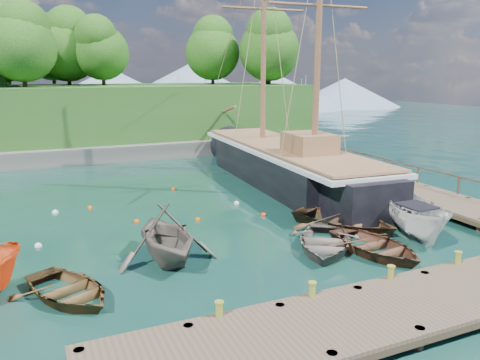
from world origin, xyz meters
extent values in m
plane|color=#0F342A|center=(0.00, 0.00, 0.00)|extent=(160.00, 160.00, 0.00)
cube|color=brown|center=(2.00, -6.50, 0.54)|extent=(20.00, 3.20, 0.12)
cube|color=#2E2518|center=(2.00, -6.50, 0.38)|extent=(20.00, 3.20, 0.20)
cube|color=brown|center=(11.50, 7.00, 0.54)|extent=(3.20, 24.00, 0.12)
cube|color=#2E2518|center=(11.50, 7.00, 0.38)|extent=(3.20, 24.00, 0.20)
cylinder|color=#2E2518|center=(10.20, 18.70, 0.05)|extent=(0.28, 0.28, 1.10)
cylinder|color=#2E2518|center=(12.80, 18.70, 0.05)|extent=(0.28, 0.28, 1.10)
cylinder|color=olive|center=(-4.00, -5.10, 0.00)|extent=(0.26, 0.26, 0.45)
cylinder|color=olive|center=(-1.00, -5.10, 0.00)|extent=(0.26, 0.26, 0.45)
cylinder|color=olive|center=(2.00, -5.10, 0.00)|extent=(0.26, 0.26, 0.45)
cylinder|color=olive|center=(5.00, -5.10, 0.00)|extent=(0.26, 0.26, 0.45)
imported|color=brown|center=(-7.66, -1.05, 0.00)|extent=(4.20, 4.73, 0.81)
imported|color=#665E54|center=(-3.91, 0.73, 0.00)|extent=(4.01, 4.61, 2.37)
imported|color=brown|center=(4.00, -2.00, 0.00)|extent=(3.61, 4.69, 0.90)
imported|color=#625852|center=(2.36, -0.77, 0.00)|extent=(5.23, 5.52, 0.93)
imported|color=brown|center=(4.72, 1.08, 0.00)|extent=(5.53, 6.13, 1.04)
imported|color=silver|center=(7.00, -1.06, 0.00)|extent=(3.66, 5.41, 1.96)
cube|color=black|center=(6.77, 10.45, 0.74)|extent=(5.62, 14.97, 3.06)
cube|color=black|center=(7.32, 19.89, 0.74)|extent=(2.89, 4.77, 2.75)
cube|color=black|center=(6.28, 2.05, 0.74)|extent=(3.56, 3.97, 2.91)
cube|color=silver|center=(6.77, 10.45, 2.24)|extent=(5.94, 19.59, 0.25)
cube|color=brown|center=(6.77, 10.45, 2.49)|extent=(5.48, 19.15, 0.12)
cube|color=brown|center=(6.59, 7.30, 3.09)|extent=(2.56, 3.13, 1.20)
cylinder|color=brown|center=(7.52, 23.44, 3.69)|extent=(0.64, 6.90, 1.69)
cylinder|color=brown|center=(6.99, 14.23, 10.61)|extent=(0.36, 0.36, 16.25)
cylinder|color=brown|center=(6.55, 6.67, 9.96)|extent=(0.36, 0.36, 14.95)
cylinder|color=#8C7A59|center=(7.34, 20.33, 10.90)|extent=(0.70, 11.22, 9.44)
sphere|color=silver|center=(-8.48, 4.39, 0.00)|extent=(0.31, 0.31, 0.31)
sphere|color=#D04F0C|center=(-4.00, 6.00, 0.00)|extent=(0.30, 0.30, 0.30)
sphere|color=#D95D00|center=(-1.16, 5.07, 0.00)|extent=(0.27, 0.27, 0.27)
sphere|color=silver|center=(1.80, 7.04, 0.00)|extent=(0.31, 0.31, 0.31)
sphere|color=#F26300|center=(-5.81, 9.42, 0.00)|extent=(0.27, 0.27, 0.27)
sphere|color=#F15300|center=(-0.51, 11.56, 0.00)|extent=(0.31, 0.31, 0.31)
sphere|color=white|center=(-7.57, 9.25, 0.00)|extent=(0.34, 0.34, 0.34)
sphere|color=red|center=(2.16, 4.45, 0.00)|extent=(0.30, 0.30, 0.30)
cube|color=#474744|center=(-8.00, 24.00, 0.60)|extent=(50.00, 4.00, 1.40)
cube|color=#1F4917|center=(-8.00, 30.00, 3.00)|extent=(50.00, 14.00, 6.00)
cylinder|color=#382616|center=(13.91, 26.65, 6.70)|extent=(0.36, 0.36, 1.40)
sphere|color=#1A460F|center=(13.91, 26.65, 9.30)|extent=(6.00, 6.00, 6.00)
cylinder|color=#382616|center=(-1.61, 31.21, 6.70)|extent=(0.36, 0.36, 1.40)
sphere|color=#1A460F|center=(-1.61, 31.21, 9.00)|extent=(5.13, 5.13, 5.13)
cylinder|color=#382616|center=(-10.15, 30.20, 6.70)|extent=(0.36, 0.36, 1.40)
sphere|color=#1A460F|center=(-10.15, 30.20, 9.24)|extent=(5.82, 5.82, 5.82)
cylinder|color=#382616|center=(-4.58, 33.35, 6.70)|extent=(0.36, 0.36, 1.40)
sphere|color=#1A460F|center=(-4.58, 33.35, 9.32)|extent=(6.05, 6.05, 6.05)
cylinder|color=#382616|center=(14.09, 27.65, 6.70)|extent=(0.36, 0.36, 1.40)
sphere|color=#1A460F|center=(14.09, 27.65, 8.87)|extent=(4.77, 4.77, 4.77)
cylinder|color=#382616|center=(-8.51, 26.55, 6.70)|extent=(0.36, 0.36, 1.40)
sphere|color=#1A460F|center=(-8.51, 26.55, 9.11)|extent=(5.47, 5.47, 5.47)
cylinder|color=#382616|center=(9.27, 30.39, 6.70)|extent=(0.36, 0.36, 1.40)
sphere|color=#1A460F|center=(9.27, 30.39, 9.14)|extent=(5.55, 5.55, 5.55)
cylinder|color=#382616|center=(-10.01, 37.76, 6.70)|extent=(0.36, 0.36, 1.40)
sphere|color=#1A460F|center=(-10.01, 37.76, 9.39)|extent=(6.25, 6.25, 6.25)
cylinder|color=#382616|center=(-5.73, 38.37, 6.70)|extent=(0.36, 0.36, 1.40)
sphere|color=#1A460F|center=(-5.73, 38.37, 9.26)|extent=(5.89, 5.89, 5.89)
cone|color=#728CA5|center=(20.00, 70.00, 4.50)|extent=(36.00, 36.00, 9.00)
cone|color=#728CA5|center=(38.00, 70.00, 3.50)|extent=(28.00, 28.00, 7.00)
cone|color=#728CA5|center=(5.00, 70.00, 4.00)|extent=(32.00, 32.00, 8.00)
cone|color=#728CA5|center=(55.00, 70.00, 3.00)|extent=(24.00, 24.00, 6.00)
camera|label=1|loc=(-8.23, -16.04, 7.15)|focal=35.00mm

